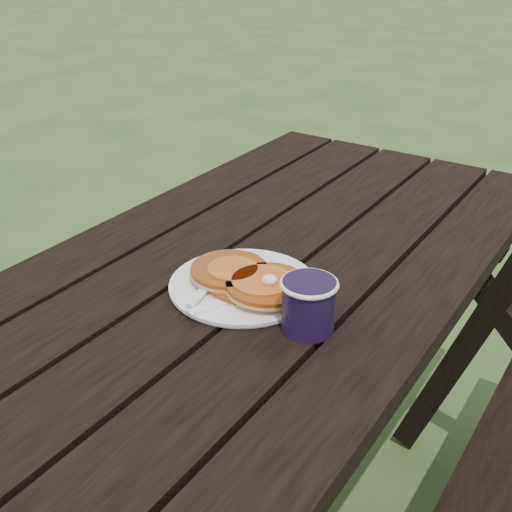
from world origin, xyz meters
The scene contains 6 objects.
picnic_table centered at (0.00, 0.00, 0.37)m, with size 1.36×1.80×0.75m.
plate centered at (0.04, 0.05, 0.76)m, with size 0.26×0.26×0.01m, color white.
pancake_stack centered at (0.05, 0.04, 0.77)m, with size 0.23×0.15×0.04m.
knife centered at (0.05, 0.00, 0.76)m, with size 0.02×0.18×0.01m, color white.
fork centered at (0.00, -0.02, 0.77)m, with size 0.03×0.16×0.01m, color white, non-canonical shape.
coffee_cup centered at (0.19, 0.00, 0.80)m, with size 0.09×0.09×0.09m.
Camera 1 is at (0.60, -0.75, 1.34)m, focal length 45.00 mm.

